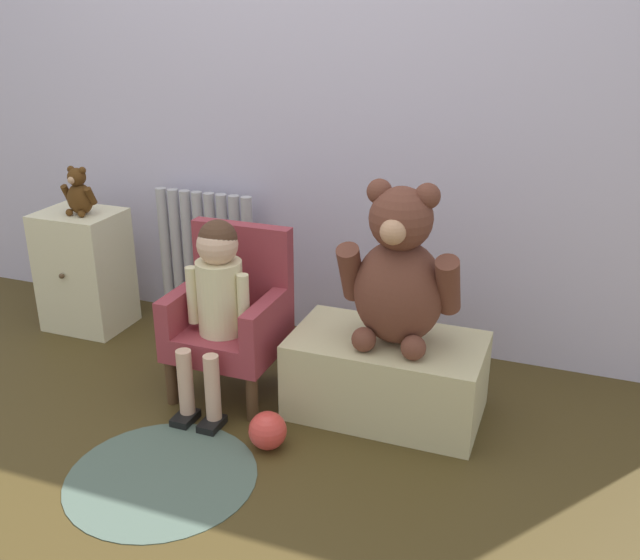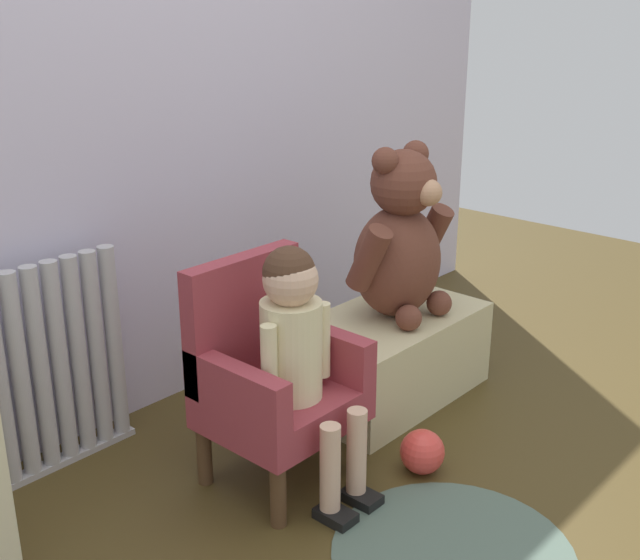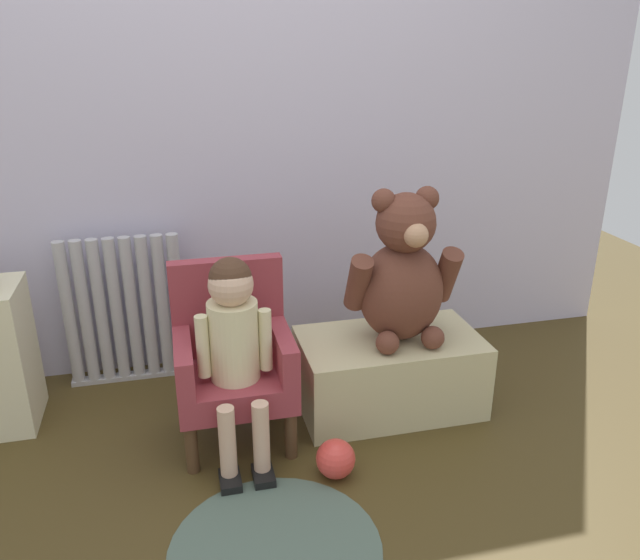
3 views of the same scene
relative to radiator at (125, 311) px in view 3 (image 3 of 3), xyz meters
The scene contains 9 objects.
ground_plane 1.13m from the radiator, 67.37° to the right, with size 6.00×6.00×0.00m, color #443517.
back_wall 0.99m from the radiator, 16.62° to the left, with size 3.80×0.05×2.40m, color silver.
radiator is the anchor object (origin of this frame).
child_armchair 0.64m from the radiator, 52.06° to the right, with size 0.40×0.36×0.65m.
child_figure 0.74m from the radiator, 57.22° to the right, with size 0.25×0.35×0.71m.
low_bench 1.12m from the radiator, 25.02° to the right, with size 0.70×0.40×0.30m, color #C8BC8A.
large_teddy_bear 1.16m from the radiator, 24.66° to the right, with size 0.43×0.30×0.59m.
floor_rug 1.23m from the radiator, 68.60° to the right, with size 0.62×0.62×0.01m, color #4D6053.
toy_ball 1.11m from the radiator, 50.49° to the right, with size 0.13×0.13×0.13m, color #D83E36.
Camera 3 is at (-0.19, -1.49, 1.37)m, focal length 35.00 mm.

